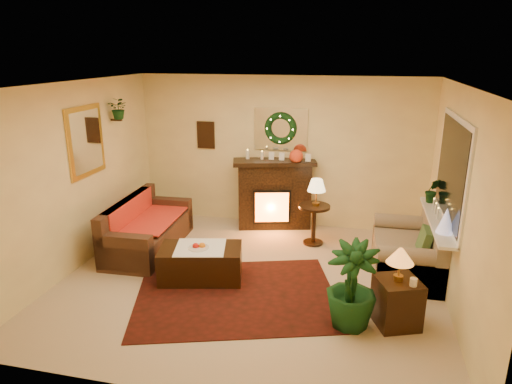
% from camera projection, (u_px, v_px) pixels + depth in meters
% --- Properties ---
extents(floor, '(5.00, 5.00, 0.00)m').
position_uv_depth(floor, '(250.00, 280.00, 6.20)').
color(floor, beige).
rests_on(floor, ground).
extents(ceiling, '(5.00, 5.00, 0.00)m').
position_uv_depth(ceiling, '(249.00, 84.00, 5.43)').
color(ceiling, white).
rests_on(ceiling, ground).
extents(wall_back, '(5.00, 5.00, 0.00)m').
position_uv_depth(wall_back, '(281.00, 152.00, 7.91)').
color(wall_back, '#EFD88C').
rests_on(wall_back, ground).
extents(wall_front, '(5.00, 5.00, 0.00)m').
position_uv_depth(wall_front, '(184.00, 266.00, 3.72)').
color(wall_front, '#EFD88C').
rests_on(wall_front, ground).
extents(wall_left, '(4.50, 4.50, 0.00)m').
position_uv_depth(wall_left, '(76.00, 177.00, 6.35)').
color(wall_left, '#EFD88C').
rests_on(wall_left, ground).
extents(wall_right, '(4.50, 4.50, 0.00)m').
position_uv_depth(wall_right, '(459.00, 203.00, 5.28)').
color(wall_right, '#EFD88C').
rests_on(wall_right, ground).
extents(area_rug, '(2.95, 2.54, 0.01)m').
position_uv_depth(area_rug, '(236.00, 295.00, 5.81)').
color(area_rug, '#430F0F').
rests_on(area_rug, floor).
extents(sofa, '(0.88, 1.87, 0.79)m').
position_uv_depth(sofa, '(148.00, 223.00, 7.07)').
color(sofa, brown).
rests_on(sofa, floor).
extents(red_throw, '(0.88, 1.43, 0.02)m').
position_uv_depth(red_throw, '(150.00, 217.00, 7.23)').
color(red_throw, red).
rests_on(red_throw, sofa).
extents(fireplace, '(1.30, 0.70, 1.14)m').
position_uv_depth(fireplace, '(274.00, 197.00, 7.94)').
color(fireplace, black).
rests_on(fireplace, floor).
extents(poinsettia, '(0.23, 0.23, 0.23)m').
position_uv_depth(poinsettia, '(296.00, 156.00, 7.60)').
color(poinsettia, red).
rests_on(poinsettia, fireplace).
extents(mantel_candle_a, '(0.07, 0.07, 0.20)m').
position_uv_depth(mantel_candle_a, '(248.00, 156.00, 7.81)').
color(mantel_candle_a, beige).
rests_on(mantel_candle_a, fireplace).
extents(mantel_candle_b, '(0.06, 0.06, 0.17)m').
position_uv_depth(mantel_candle_b, '(262.00, 156.00, 7.77)').
color(mantel_candle_b, '#EDE1C7').
rests_on(mantel_candle_b, fireplace).
extents(mantel_mirror, '(0.92, 0.02, 0.72)m').
position_uv_depth(mantel_mirror, '(281.00, 129.00, 7.77)').
color(mantel_mirror, white).
rests_on(mantel_mirror, wall_back).
extents(wreath, '(0.55, 0.11, 0.55)m').
position_uv_depth(wreath, '(280.00, 129.00, 7.73)').
color(wreath, '#194719').
rests_on(wreath, wall_back).
extents(wall_art, '(0.32, 0.03, 0.48)m').
position_uv_depth(wall_art, '(206.00, 135.00, 8.11)').
color(wall_art, '#381E11').
rests_on(wall_art, wall_back).
extents(gold_mirror, '(0.03, 0.84, 1.00)m').
position_uv_depth(gold_mirror, '(86.00, 141.00, 6.49)').
color(gold_mirror, gold).
rests_on(gold_mirror, wall_left).
extents(hanging_plant, '(0.33, 0.28, 0.36)m').
position_uv_depth(hanging_plant, '(120.00, 119.00, 7.10)').
color(hanging_plant, '#194719').
rests_on(hanging_plant, wall_left).
extents(loveseat, '(0.87, 1.48, 0.85)m').
position_uv_depth(loveseat, '(407.00, 244.00, 6.32)').
color(loveseat, tan).
rests_on(loveseat, floor).
extents(window_frame, '(0.03, 1.86, 1.36)m').
position_uv_depth(window_frame, '(452.00, 170.00, 5.72)').
color(window_frame, white).
rests_on(window_frame, wall_right).
extents(window_glass, '(0.02, 1.70, 1.22)m').
position_uv_depth(window_glass, '(451.00, 170.00, 5.72)').
color(window_glass, black).
rests_on(window_glass, wall_right).
extents(window_sill, '(0.22, 1.86, 0.04)m').
position_uv_depth(window_sill, '(437.00, 220.00, 5.94)').
color(window_sill, white).
rests_on(window_sill, wall_right).
extents(mini_tree, '(0.22, 0.22, 0.33)m').
position_uv_depth(mini_tree, '(446.00, 221.00, 5.44)').
color(mini_tree, white).
rests_on(mini_tree, window_sill).
extents(sill_plant, '(0.25, 0.20, 0.46)m').
position_uv_depth(sill_plant, '(433.00, 190.00, 6.52)').
color(sill_plant, '#173910').
rests_on(sill_plant, window_sill).
extents(side_table_round, '(0.57, 0.57, 0.65)m').
position_uv_depth(side_table_round, '(314.00, 225.00, 7.28)').
color(side_table_round, '#3B2416').
rests_on(side_table_round, floor).
extents(lamp_cream, '(0.28, 0.28, 0.44)m').
position_uv_depth(lamp_cream, '(316.00, 192.00, 7.11)').
color(lamp_cream, '#F9D78F').
rests_on(lamp_cream, side_table_round).
extents(end_table_square, '(0.58, 0.58, 0.55)m').
position_uv_depth(end_table_square, '(397.00, 303.00, 5.13)').
color(end_table_square, black).
rests_on(end_table_square, floor).
extents(lamp_tiffany, '(0.30, 0.30, 0.44)m').
position_uv_depth(lamp_tiffany, '(400.00, 264.00, 4.99)').
color(lamp_tiffany, orange).
rests_on(lamp_tiffany, end_table_square).
extents(coffee_table, '(1.20, 0.83, 0.46)m').
position_uv_depth(coffee_table, '(201.00, 265.00, 6.17)').
color(coffee_table, '#4B2F1B').
rests_on(coffee_table, floor).
extents(fruit_bowl, '(0.28, 0.28, 0.06)m').
position_uv_depth(fruit_bowl, '(199.00, 249.00, 6.08)').
color(fruit_bowl, white).
rests_on(fruit_bowl, coffee_table).
extents(floor_palm, '(1.88, 1.88, 3.02)m').
position_uv_depth(floor_palm, '(351.00, 290.00, 5.05)').
color(floor_palm, '#1C3D21').
rests_on(floor_palm, floor).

